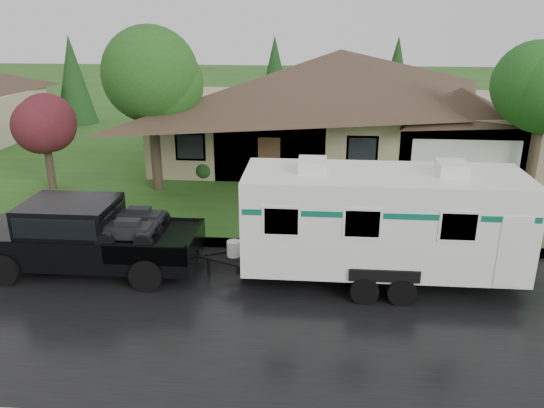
# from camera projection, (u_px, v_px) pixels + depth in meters

# --- Properties ---
(ground) EXTENTS (140.00, 140.00, 0.00)m
(ground) POSITION_uv_depth(u_px,v_px,m) (284.00, 278.00, 15.81)
(ground) COLOR #274D18
(ground) RESTS_ON ground
(road) EXTENTS (140.00, 8.00, 0.01)m
(road) POSITION_uv_depth(u_px,v_px,m) (279.00, 313.00, 13.94)
(road) COLOR black
(road) RESTS_ON ground
(curb) EXTENTS (140.00, 0.50, 0.15)m
(curb) POSITION_uv_depth(u_px,v_px,m) (288.00, 245.00, 17.90)
(curb) COLOR gray
(curb) RESTS_ON ground
(lawn) EXTENTS (140.00, 26.00, 0.15)m
(lawn) POSITION_uv_depth(u_px,v_px,m) (300.00, 152.00, 29.86)
(lawn) COLOR #274D18
(lawn) RESTS_ON ground
(house_main) EXTENTS (19.44, 10.80, 6.90)m
(house_main) POSITION_uv_depth(u_px,v_px,m) (345.00, 93.00, 27.40)
(house_main) COLOR tan
(house_main) RESTS_ON lawn
(tree_left_green) EXTENTS (4.06, 4.06, 6.72)m
(tree_left_green) POSITION_uv_depth(u_px,v_px,m) (150.00, 81.00, 21.82)
(tree_left_green) COLOR #382B1E
(tree_left_green) RESTS_ON lawn
(tree_red) EXTENTS (2.52, 2.52, 4.17)m
(tree_red) POSITION_uv_depth(u_px,v_px,m) (44.00, 124.00, 22.49)
(tree_red) COLOR #382B1E
(tree_red) RESTS_ON lawn
(shrub_row) EXTENTS (13.60, 1.00, 1.00)m
(shrub_row) POSITION_uv_depth(u_px,v_px,m) (340.00, 172.00, 24.16)
(shrub_row) COLOR #143814
(shrub_row) RESTS_ON lawn
(pickup_truck) EXTENTS (6.63, 2.52, 2.21)m
(pickup_truck) POSITION_uv_depth(u_px,v_px,m) (83.00, 234.00, 15.92)
(pickup_truck) COLOR black
(pickup_truck) RESTS_ON ground
(travel_trailer) EXTENTS (8.18, 2.87, 3.67)m
(travel_trailer) POSITION_uv_depth(u_px,v_px,m) (382.00, 219.00, 14.98)
(travel_trailer) COLOR white
(travel_trailer) RESTS_ON ground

